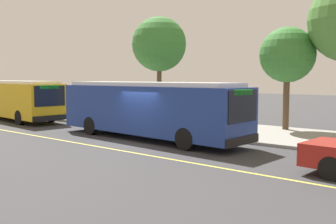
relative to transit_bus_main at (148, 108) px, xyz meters
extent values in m
plane|color=#38383A|center=(0.61, -1.01, -1.62)|extent=(120.00, 120.00, 0.00)
cube|color=gray|center=(0.61, 4.99, -1.54)|extent=(44.00, 6.40, 0.15)
cube|color=#E0D64C|center=(0.61, -3.21, -1.61)|extent=(36.00, 0.14, 0.01)
cube|color=navy|center=(-0.02, -0.01, -0.07)|extent=(11.48, 3.19, 2.40)
cube|color=silver|center=(-0.02, -0.01, 1.23)|extent=(10.56, 2.88, 0.20)
cube|color=black|center=(5.67, -0.33, 0.37)|extent=(0.16, 2.17, 1.34)
cube|color=black|center=(0.06, 1.28, 0.22)|extent=(9.98, 0.60, 1.06)
cube|color=yellow|center=(0.06, 1.28, -1.05)|extent=(10.77, 0.64, 0.28)
cube|color=#26D83F|center=(5.67, -0.33, 0.95)|extent=(0.11, 1.40, 0.24)
cube|color=black|center=(5.68, -0.33, -1.09)|extent=(0.22, 2.50, 0.36)
cylinder|color=black|center=(3.56, 0.95, -1.12)|extent=(1.01, 0.34, 1.00)
cylinder|color=black|center=(3.43, -1.36, -1.12)|extent=(1.01, 0.34, 1.00)
cylinder|color=black|center=(-3.35, 1.34, -1.12)|extent=(1.01, 0.34, 1.00)
cylinder|color=black|center=(-3.48, -0.97, -1.12)|extent=(1.01, 0.34, 1.00)
cube|color=gold|center=(-13.89, 0.26, -0.07)|extent=(10.82, 3.45, 2.40)
cube|color=silver|center=(-13.89, 0.26, 1.23)|extent=(9.95, 3.12, 0.20)
cube|color=black|center=(-8.58, -0.19, 0.37)|extent=(0.22, 2.16, 1.34)
cube|color=black|center=(-13.78, 1.55, 0.22)|extent=(9.33, 0.84, 1.06)
cube|color=black|center=(-13.78, 1.55, -1.05)|extent=(10.07, 0.89, 0.28)
cube|color=#26D83F|center=(-8.57, -0.19, 0.95)|extent=(0.15, 1.40, 0.24)
cube|color=black|center=(-8.56, -0.19, -1.09)|extent=(0.29, 2.50, 0.36)
cylinder|color=black|center=(-10.51, 1.13, -1.12)|extent=(1.02, 0.36, 1.00)
cylinder|color=black|center=(-10.71, -1.17, -1.12)|extent=(1.02, 0.36, 1.00)
cylinder|color=black|center=(-16.97, 1.68, -1.12)|extent=(1.02, 0.36, 1.00)
cylinder|color=black|center=(9.91, -2.46, -1.24)|extent=(0.77, 0.29, 0.76)
cylinder|color=#333338|center=(-0.11, 5.22, -0.27)|extent=(0.10, 0.10, 2.40)
cylinder|color=#333338|center=(-0.11, 3.92, -0.27)|extent=(0.10, 0.10, 2.40)
cylinder|color=#333338|center=(-2.71, 5.22, -0.27)|extent=(0.10, 0.10, 2.40)
cylinder|color=#333338|center=(-2.71, 3.92, -0.27)|extent=(0.10, 0.10, 2.40)
cube|color=#333338|center=(-1.41, 4.57, 0.97)|extent=(2.90, 1.60, 0.08)
cube|color=#4C606B|center=(-1.41, 5.22, -0.27)|extent=(2.47, 0.04, 2.16)
cube|color=navy|center=(-2.71, 4.57, -0.31)|extent=(0.06, 1.11, 1.82)
cube|color=brown|center=(-1.61, 4.62, -1.02)|extent=(1.60, 0.44, 0.06)
cube|color=brown|center=(-1.61, 4.86, -0.74)|extent=(1.60, 0.05, 0.44)
cube|color=#333338|center=(-2.33, 4.62, -1.24)|extent=(0.08, 0.40, 0.45)
cube|color=#333338|center=(-0.89, 4.62, -1.24)|extent=(0.08, 0.40, 0.45)
cylinder|color=#333338|center=(0.55, 2.73, -0.07)|extent=(0.07, 0.07, 2.80)
cube|color=white|center=(0.55, 2.71, 1.03)|extent=(0.44, 0.03, 0.56)
cube|color=red|center=(0.55, 2.70, 1.03)|extent=(0.40, 0.01, 0.16)
cylinder|color=#282D47|center=(-0.60, 3.12, -1.04)|extent=(0.14, 0.14, 0.85)
cylinder|color=#282D47|center=(-0.60, 2.94, -1.04)|extent=(0.14, 0.14, 0.85)
cube|color=#338C4C|center=(-0.60, 3.03, -0.31)|extent=(0.24, 0.40, 0.62)
sphere|color=tan|center=(-0.60, 3.03, 0.11)|extent=(0.22, 0.22, 0.22)
cylinder|color=brown|center=(4.45, 7.09, 0.11)|extent=(0.36, 0.36, 3.15)
sphere|color=#387A33|center=(4.45, 7.09, 2.89)|extent=(3.21, 3.21, 3.21)
cylinder|color=brown|center=(-5.69, 7.43, 0.54)|extent=(0.36, 0.36, 4.01)
sphere|color=#387A33|center=(-5.69, 7.43, 4.08)|extent=(4.09, 4.09, 4.09)
camera|label=1|loc=(13.46, -14.64, 1.54)|focal=41.12mm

